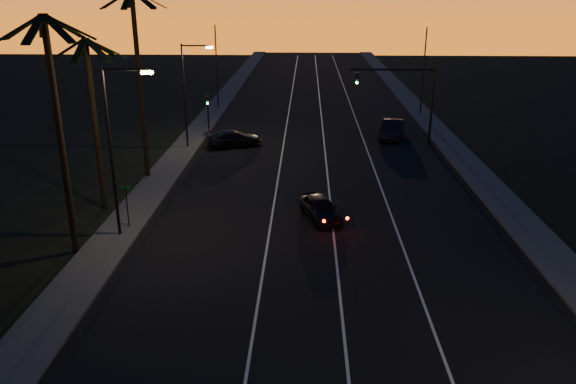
{
  "coord_description": "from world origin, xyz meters",
  "views": [
    {
      "loc": [
        -1.02,
        -7.27,
        12.47
      ],
      "look_at": [
        -1.92,
        19.14,
        2.95
      ],
      "focal_mm": 35.0,
      "sensor_mm": 36.0,
      "label": 1
    }
  ],
  "objects_px": {
    "right_car": "(392,129)",
    "signal_mast": "(405,88)",
    "cross_car": "(234,139)",
    "lead_car": "(320,208)"
  },
  "relations": [
    {
      "from": "lead_car",
      "to": "cross_car",
      "type": "relative_size",
      "value": 0.91
    },
    {
      "from": "signal_mast",
      "to": "cross_car",
      "type": "distance_m",
      "value": 14.92
    },
    {
      "from": "right_car",
      "to": "signal_mast",
      "type": "bearing_deg",
      "value": -71.65
    },
    {
      "from": "lead_car",
      "to": "cross_car",
      "type": "height_order",
      "value": "cross_car"
    },
    {
      "from": "signal_mast",
      "to": "cross_car",
      "type": "height_order",
      "value": "signal_mast"
    },
    {
      "from": "lead_car",
      "to": "right_car",
      "type": "xyz_separation_m",
      "value": [
        6.74,
        19.0,
        0.14
      ]
    },
    {
      "from": "cross_car",
      "to": "signal_mast",
      "type": "bearing_deg",
      "value": 5.96
    },
    {
      "from": "signal_mast",
      "to": "cross_car",
      "type": "relative_size",
      "value": 1.39
    },
    {
      "from": "lead_car",
      "to": "right_car",
      "type": "distance_m",
      "value": 20.16
    },
    {
      "from": "lead_car",
      "to": "cross_car",
      "type": "distance_m",
      "value": 17.2
    }
  ]
}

